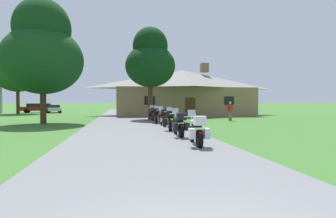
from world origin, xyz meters
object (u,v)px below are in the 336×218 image
motorcycle_silver_nearest_to_camera (197,131)px  parked_red_suv_far_left (38,108)px  parked_silver_sedan_far_left (54,108)px  motorcycle_red_fourth_in_row (163,117)px  motorcycle_orange_fifth_in_row (156,116)px  motorcycle_white_farthest_in_row (153,114)px  tree_by_lodge_front (150,60)px  motorcycle_green_third_in_row (170,121)px  bystander_red_shirt_near_lodge (230,110)px  motorcycle_green_second_in_row (179,125)px  tree_left_near (43,51)px  tree_left_far (17,67)px

motorcycle_silver_nearest_to_camera → parked_red_suv_far_left: (-14.98, 34.47, 0.17)m
parked_red_suv_far_left → parked_silver_sedan_far_left: size_ratio=1.05×
motorcycle_red_fourth_in_row → motorcycle_orange_fifth_in_row: 2.39m
motorcycle_white_farthest_in_row → tree_by_lodge_front: bearing=90.3°
motorcycle_red_fourth_in_row → tree_by_lodge_front: tree_by_lodge_front is taller
motorcycle_green_third_in_row → motorcycle_orange_fifth_in_row: (-0.12, 5.31, 0.00)m
motorcycle_white_farthest_in_row → bystander_red_shirt_near_lodge: 6.79m
tree_by_lodge_front → motorcycle_green_second_in_row: bearing=-89.9°
motorcycle_green_second_in_row → bystander_red_shirt_near_lodge: bearing=57.9°
motorcycle_silver_nearest_to_camera → motorcycle_red_fourth_in_row: size_ratio=1.00×
tree_left_near → tree_left_far: size_ratio=0.91×
tree_by_lodge_front → motorcycle_silver_nearest_to_camera: bearing=-89.6°
motorcycle_red_fourth_in_row → tree_left_far: 27.95m
motorcycle_green_second_in_row → tree_left_far: tree_left_far is taller
motorcycle_red_fourth_in_row → tree_by_lodge_front: (-0.13, 6.90, 4.84)m
motorcycle_green_third_in_row → parked_red_suv_far_left: bearing=124.8°
tree_by_lodge_front → motorcycle_red_fourth_in_row: bearing=-88.9°
motorcycle_red_fourth_in_row → tree_by_lodge_front: size_ratio=0.25×
motorcycle_green_second_in_row → motorcycle_orange_fifth_in_row: 8.23m
bystander_red_shirt_near_lodge → motorcycle_red_fourth_in_row: bearing=21.1°
tree_by_lodge_front → motorcycle_orange_fifth_in_row: bearing=-90.4°
motorcycle_silver_nearest_to_camera → tree_by_lodge_front: 16.23m
motorcycle_green_third_in_row → tree_left_near: size_ratio=0.22×
tree_by_lodge_front → tree_left_far: (-16.33, 14.97, 0.84)m
motorcycle_green_third_in_row → bystander_red_shirt_near_lodge: bystander_red_shirt_near_lodge is taller
motorcycle_green_third_in_row → tree_by_lodge_front: 10.96m
motorcycle_red_fourth_in_row → tree_by_lodge_front: bearing=90.1°
tree_by_lodge_front → bystander_red_shirt_near_lodge: bearing=-18.6°
bystander_red_shirt_near_lodge → motorcycle_white_farthest_in_row: bearing=-17.6°
motorcycle_orange_fifth_in_row → bystander_red_shirt_near_lodge: size_ratio=1.24×
motorcycle_green_third_in_row → tree_by_lodge_front: (-0.09, 9.83, 4.85)m
motorcycle_white_farthest_in_row → tree_left_near: size_ratio=0.22×
motorcycle_orange_fifth_in_row → parked_silver_sedan_far_left: 26.21m
motorcycle_orange_fifth_in_row → tree_left_near: (-8.37, 1.19, 4.85)m
tree_left_far → motorcycle_red_fourth_in_row: bearing=-53.0°
motorcycle_silver_nearest_to_camera → parked_red_suv_far_left: parked_red_suv_far_left is taller
motorcycle_green_second_in_row → parked_red_suv_far_left: parked_red_suv_far_left is taller
motorcycle_silver_nearest_to_camera → motorcycle_green_third_in_row: bearing=94.1°
parked_silver_sedan_far_left → motorcycle_silver_nearest_to_camera: bearing=-86.5°
motorcycle_green_second_in_row → tree_left_far: size_ratio=0.20×
motorcycle_orange_fifth_in_row → motorcycle_green_third_in_row: bearing=-82.5°
motorcycle_silver_nearest_to_camera → motorcycle_green_third_in_row: same height
motorcycle_white_farthest_in_row → parked_silver_sedan_far_left: bearing=121.6°
motorcycle_orange_fifth_in_row → tree_left_far: tree_left_far is taller
motorcycle_orange_fifth_in_row → motorcycle_white_farthest_in_row: size_ratio=1.00×
tree_left_far → tree_left_near: bearing=-66.5°
tree_left_far → parked_silver_sedan_far_left: tree_left_far is taller
motorcycle_red_fourth_in_row → bystander_red_shirt_near_lodge: bearing=33.8°
motorcycle_silver_nearest_to_camera → tree_by_lodge_front: (-0.10, 15.49, 4.85)m
motorcycle_silver_nearest_to_camera → bystander_red_shirt_near_lodge: size_ratio=1.24×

